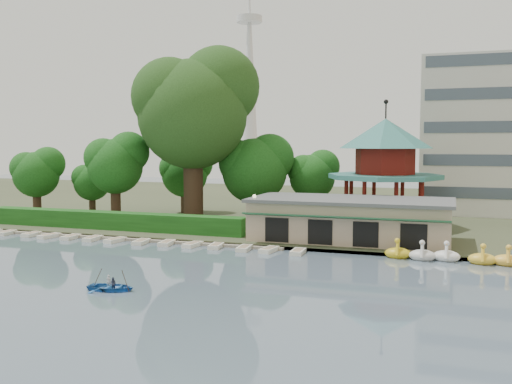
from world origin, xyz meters
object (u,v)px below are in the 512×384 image
at_px(dock, 119,238).
at_px(boathouse, 350,219).
at_px(pavilion, 385,161).
at_px(rowboat_with_passengers, 111,284).
at_px(big_tree, 195,105).

bearing_deg(dock, boathouse, 12.24).
relative_size(pavilion, rowboat_with_passengers, 2.93).
bearing_deg(big_tree, rowboat_with_passengers, -75.79).
height_order(boathouse, big_tree, big_tree).
xyz_separation_m(boathouse, rowboat_with_passengers, (-11.68, -22.00, -1.92)).
bearing_deg(pavilion, rowboat_with_passengers, -113.13).
distance_m(boathouse, pavilion, 11.43).
bearing_deg(big_tree, dock, -106.07).
distance_m(boathouse, big_tree, 22.85).
height_order(pavilion, rowboat_with_passengers, pavilion).
relative_size(big_tree, rowboat_with_passengers, 4.37).
bearing_deg(big_tree, boathouse, -18.30).
distance_m(dock, rowboat_with_passengers, 20.08).
relative_size(boathouse, rowboat_with_passengers, 4.04).
xyz_separation_m(boathouse, pavilion, (2.00, 10.03, 5.11)).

